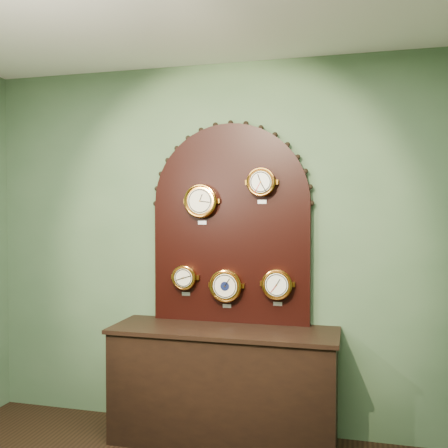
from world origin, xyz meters
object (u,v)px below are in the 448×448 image
(display_board, at_px, (231,217))
(barometer, at_px, (226,286))
(arabic_clock, at_px, (261,182))
(tide_clock, at_px, (277,284))
(roman_clock, at_px, (201,201))
(shop_counter, at_px, (223,387))
(hygrometer, at_px, (185,277))

(display_board, relative_size, barometer, 5.15)
(arabic_clock, xyz_separation_m, tide_clock, (0.12, -0.00, -0.74))
(barometer, bearing_deg, tide_clock, 0.09)
(arabic_clock, bearing_deg, barometer, -179.79)
(roman_clock, distance_m, tide_clock, 0.84)
(shop_counter, relative_size, roman_clock, 5.24)
(roman_clock, bearing_deg, barometer, 0.03)
(shop_counter, relative_size, tide_clock, 5.79)
(roman_clock, relative_size, hygrometer, 1.27)
(tide_clock, bearing_deg, display_board, 169.68)
(shop_counter, height_order, barometer, barometer)
(roman_clock, distance_m, hygrometer, 0.60)
(arabic_clock, relative_size, barometer, 0.89)
(tide_clock, bearing_deg, hygrometer, 179.92)
(display_board, xyz_separation_m, arabic_clock, (0.25, -0.07, 0.26))
(tide_clock, bearing_deg, arabic_clock, 179.83)
(display_board, height_order, arabic_clock, display_board)
(display_board, height_order, tide_clock, display_board)
(roman_clock, xyz_separation_m, arabic_clock, (0.46, 0.00, 0.14))
(display_board, relative_size, roman_clock, 5.01)
(roman_clock, xyz_separation_m, hygrometer, (-0.13, 0.00, -0.58))
(roman_clock, relative_size, barometer, 1.03)
(barometer, distance_m, tide_clock, 0.39)
(display_board, bearing_deg, arabic_clock, -14.99)
(arabic_clock, bearing_deg, shop_counter, -148.13)
(arabic_clock, bearing_deg, hygrometer, 179.94)
(roman_clock, bearing_deg, display_board, 17.52)
(roman_clock, relative_size, arabic_clock, 1.16)
(barometer, bearing_deg, display_board, 73.99)
(shop_counter, relative_size, hygrometer, 6.64)
(roman_clock, bearing_deg, hygrometer, 179.26)
(shop_counter, height_order, display_board, display_board)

